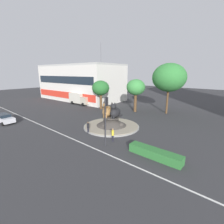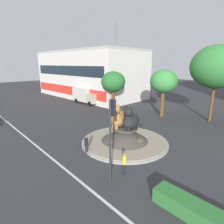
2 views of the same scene
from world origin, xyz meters
name	(u,v)px [view 1 (image 1 of 2)]	position (x,y,z in m)	size (l,w,h in m)	color
ground_plane	(111,127)	(0.00, 0.00, 0.00)	(160.00, 160.00, 0.00)	#333335
lane_centreline	(75,140)	(0.00, -7.18, 0.00)	(112.00, 0.20, 0.01)	silver
roundabout_island	(111,123)	(0.00, 0.00, 0.65)	(9.01, 9.01, 1.67)	gray
cat_statue_tabby	(107,111)	(-0.62, -0.30, 2.65)	(1.99, 2.96, 2.67)	#9E703D
cat_statue_black	(115,112)	(0.69, 0.07, 2.62)	(1.81, 2.70, 2.58)	black
traffic_light_mast	(106,113)	(4.12, -5.67, 4.09)	(0.34, 0.46, 5.94)	#2D2D33
shophouse_block	(81,82)	(-26.50, 14.89, 5.53)	(28.28, 14.73, 16.96)	silver
clipped_hedge_strip	(155,154)	(9.91, -4.45, 0.45)	(5.68, 1.20, 0.90)	#2D7033
broadleaf_tree_behind_island	(169,78)	(3.14, 14.53, 7.63)	(6.86, 6.86, 10.56)	brown
second_tree_near_tower	(101,88)	(-10.79, 8.44, 5.01)	(4.11, 4.11, 6.83)	brown
third_tree_left	(136,88)	(-2.93, 11.49, 5.42)	(4.09, 4.09, 7.25)	brown
pedestrian_yellow_shirt	(113,134)	(3.91, -4.19, 0.95)	(0.30, 0.30, 1.75)	black
pedestrian_black_shirt	(88,127)	(-0.69, -4.37, 0.91)	(0.36, 0.36, 1.73)	black
sedan_on_far_lane	(4,118)	(-15.68, -10.77, 0.83)	(4.88, 2.26, 1.58)	silver
delivery_box_truck	(79,98)	(-19.27, 8.57, 1.66)	(6.83, 2.87, 3.11)	#B7AD99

